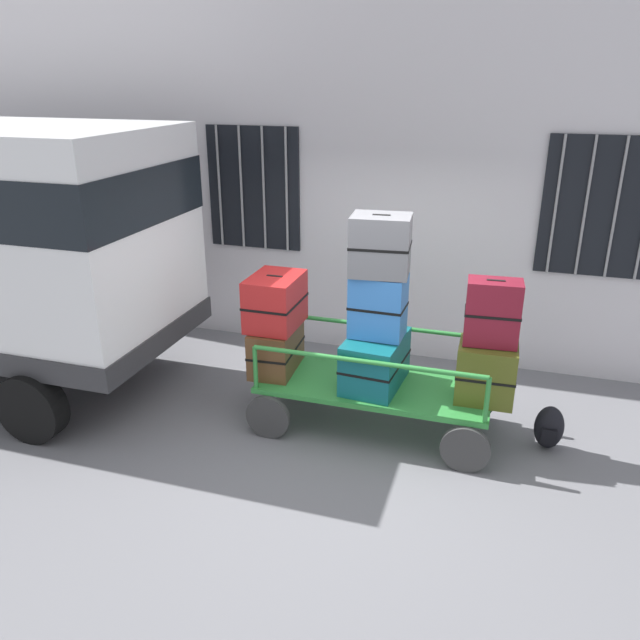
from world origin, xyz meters
name	(u,v)px	position (x,y,z in m)	size (l,w,h in m)	color
ground_plane	(345,441)	(0.00, 0.00, 0.00)	(40.00, 40.00, 0.00)	slate
building_wall	(401,151)	(0.00, 2.34, 2.50)	(12.00, 0.38, 5.00)	silver
luggage_cart	(375,392)	(0.20, 0.35, 0.39)	(2.33, 1.05, 0.50)	#2D8438
cart_railing	(376,349)	(0.20, 0.35, 0.86)	(2.21, 0.92, 0.45)	#2D8438
suitcase_left_bottom	(276,348)	(-0.84, 0.36, 0.73)	(0.46, 0.73, 0.47)	brown
suitcase_left_middle	(275,301)	(-0.84, 0.38, 1.23)	(0.48, 0.65, 0.53)	#B21E1E
suitcase_midleft_bottom	(375,361)	(0.20, 0.33, 0.74)	(0.57, 0.82, 0.51)	#0F5960
suitcase_midleft_middle	(378,306)	(0.20, 0.37, 1.30)	(0.52, 0.38, 0.61)	#3372C6
suitcase_midleft_top	(380,245)	(0.20, 0.38, 1.88)	(0.58, 0.48, 0.56)	slate
suitcase_center_bottom	(486,372)	(1.24, 0.35, 0.77)	(0.54, 0.48, 0.55)	#4C5119
suitcase_center_middle	(493,312)	(1.24, 0.38, 1.35)	(0.51, 0.33, 0.60)	maroon
backpack	(549,428)	(1.87, 0.47, 0.22)	(0.27, 0.22, 0.44)	black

